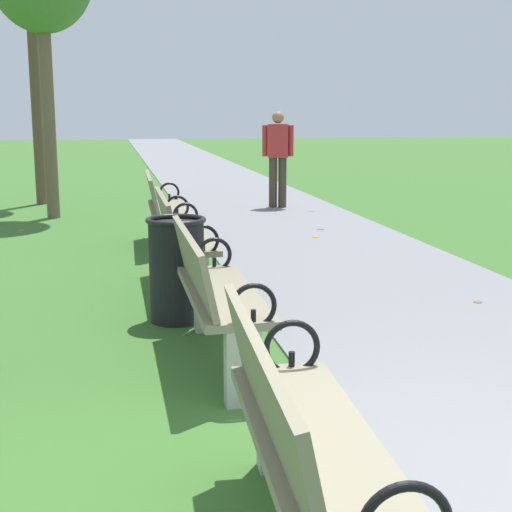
% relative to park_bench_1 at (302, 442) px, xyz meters
% --- Properties ---
extents(paved_walkway, '(2.73, 44.00, 0.02)m').
position_rel_park_bench_1_xyz_m(paved_walkway, '(1.87, 17.98, -0.48)').
color(paved_walkway, slate).
rests_on(paved_walkway, ground).
extents(park_bench_1, '(0.54, 1.62, 0.90)m').
position_rel_park_bench_1_xyz_m(park_bench_1, '(0.00, 0.00, 0.00)').
color(park_bench_1, gray).
rests_on(park_bench_1, ground).
extents(park_bench_2, '(0.48, 1.60, 0.90)m').
position_rel_park_bench_1_xyz_m(park_bench_2, '(-0.00, 2.27, 0.00)').
color(park_bench_2, gray).
rests_on(park_bench_2, ground).
extents(park_bench_3, '(0.48, 1.60, 0.90)m').
position_rel_park_bench_1_xyz_m(park_bench_3, '(-0.00, 4.43, 0.00)').
color(park_bench_3, gray).
rests_on(park_bench_3, ground).
extents(park_bench_4, '(0.51, 1.61, 0.90)m').
position_rel_park_bench_1_xyz_m(park_bench_4, '(-0.00, 6.62, 0.00)').
color(park_bench_4, gray).
rests_on(park_bench_4, ground).
extents(pedestrian_walking, '(0.52, 0.28, 1.62)m').
position_rel_park_bench_1_xyz_m(pedestrian_walking, '(2.19, 9.89, 0.44)').
color(pedestrian_walking, '#3D3328').
rests_on(pedestrian_walking, paved_walkway).
extents(trash_bin, '(0.48, 0.48, 0.84)m').
position_rel_park_bench_1_xyz_m(trash_bin, '(-0.15, 3.35, -0.06)').
color(trash_bin, black).
rests_on(trash_bin, ground).
extents(scattered_leaves, '(4.61, 10.63, 0.02)m').
position_rel_park_bench_1_xyz_m(scattered_leaves, '(1.16, 3.87, -0.47)').
color(scattered_leaves, '#93511E').
rests_on(scattered_leaves, ground).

